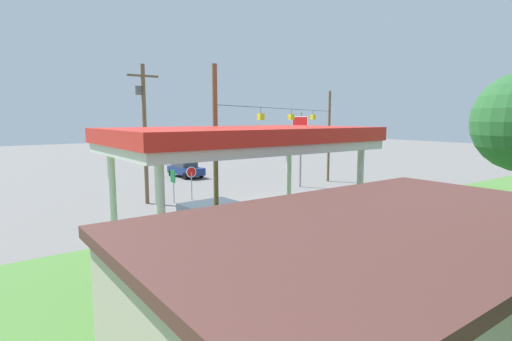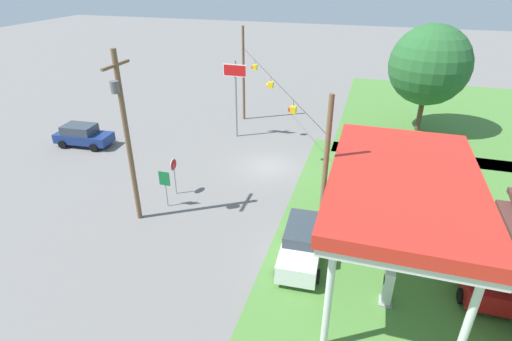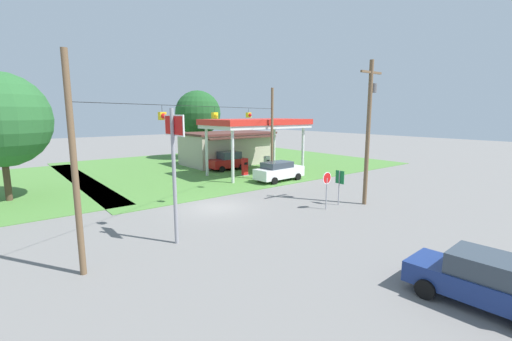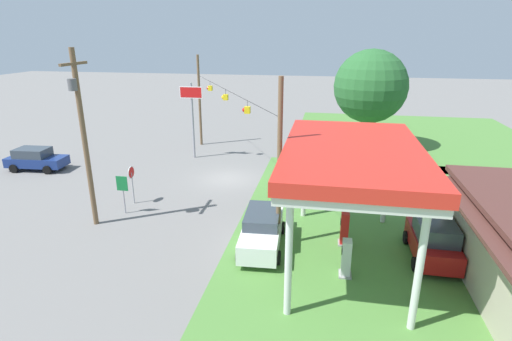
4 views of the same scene
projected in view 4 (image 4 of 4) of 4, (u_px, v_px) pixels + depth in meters
The scene contains 14 objects.
ground_plane at pixel (228, 179), 30.04m from camera, with size 160.00×160.00×0.00m, color slate.
grass_verge_opposite_corner at pixel (412, 137), 42.20m from camera, with size 24.00×24.00×0.04m, color #4C7F38.
gas_station_canopy at pixel (352, 157), 17.68m from camera, with size 10.37×5.99×5.69m.
fuel_pump_near at pixel (344, 230), 20.42m from camera, with size 0.71×0.56×1.79m.
fuel_pump_far at pixel (346, 259), 17.73m from camera, with size 0.71×0.56×1.79m.
car_at_pumps_front at pixel (262, 229), 20.26m from camera, with size 5.11×2.31×1.83m.
car_at_pumps_rear at pixel (433, 240), 19.02m from camera, with size 4.21×2.15×2.06m.
car_on_crossroad at pixel (36, 159), 31.85m from camera, with size 2.34×4.66×1.77m.
stop_sign_roadside at pixel (132, 177), 25.17m from camera, with size 0.80×0.08×2.50m.
stop_sign_overhead at pixel (192, 106), 33.80m from camera, with size 0.22×1.97×6.51m.
route_sign at pixel (122, 187), 23.73m from camera, with size 0.10×0.70×2.40m.
utility_pole_main at pixel (83, 131), 21.18m from camera, with size 2.20×0.44×9.73m.
signal_span_gantry at pixel (226, 119), 28.55m from camera, with size 18.68×10.24×8.57m.
tree_west_verge at pixel (371, 86), 36.41m from camera, with size 6.66×6.66×9.15m.
Camera 4 is at (27.37, 7.17, 10.33)m, focal length 28.00 mm.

